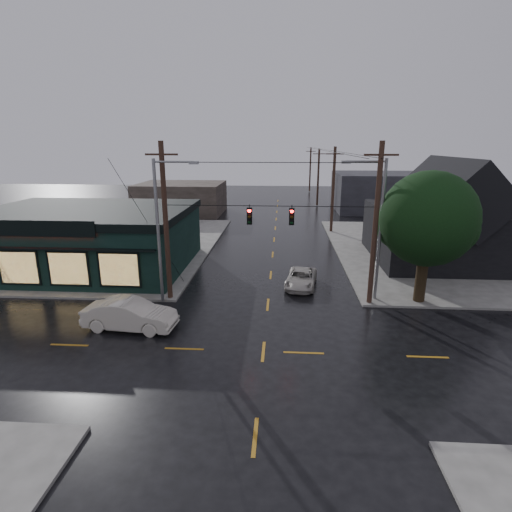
# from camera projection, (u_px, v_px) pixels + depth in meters

# --- Properties ---
(ground_plane) EXTENTS (160.00, 160.00, 0.00)m
(ground_plane) POSITION_uv_depth(u_px,v_px,m) (263.00, 352.00, 19.87)
(ground_plane) COLOR black
(sidewalk_nw) EXTENTS (28.00, 28.00, 0.15)m
(sidewalk_nw) POSITION_uv_depth(u_px,v_px,m) (76.00, 245.00, 40.32)
(sidewalk_nw) COLOR #5E5D58
(sidewalk_nw) RESTS_ON ground
(sidewalk_ne) EXTENTS (28.00, 28.00, 0.15)m
(sidewalk_ne) POSITION_uv_depth(u_px,v_px,m) (484.00, 252.00, 37.78)
(sidewalk_ne) COLOR #5E5D58
(sidewalk_ne) RESTS_ON ground
(pizza_shop) EXTENTS (16.30, 12.34, 4.90)m
(pizza_shop) POSITION_uv_depth(u_px,v_px,m) (88.00, 238.00, 32.55)
(pizza_shop) COLOR black
(pizza_shop) RESTS_ON ground
(ne_building) EXTENTS (12.60, 11.60, 8.75)m
(ne_building) POSITION_uv_depth(u_px,v_px,m) (449.00, 210.00, 34.02)
(ne_building) COLOR black
(ne_building) RESTS_ON ground
(corner_tree) EXTENTS (5.90, 5.90, 8.33)m
(corner_tree) POSITION_uv_depth(u_px,v_px,m) (428.00, 219.00, 24.47)
(corner_tree) COLOR black
(corner_tree) RESTS_ON ground
(utility_pole_nw) EXTENTS (2.00, 0.32, 10.15)m
(utility_pole_nw) POSITION_uv_depth(u_px,v_px,m) (171.00, 299.00, 26.53)
(utility_pole_nw) COLOR black
(utility_pole_nw) RESTS_ON ground
(utility_pole_ne) EXTENTS (2.00, 0.32, 10.15)m
(utility_pole_ne) POSITION_uv_depth(u_px,v_px,m) (369.00, 304.00, 25.70)
(utility_pole_ne) COLOR black
(utility_pole_ne) RESTS_ON ground
(utility_pole_far_a) EXTENTS (2.00, 0.32, 9.65)m
(utility_pole_far_a) POSITION_uv_depth(u_px,v_px,m) (331.00, 232.00, 46.34)
(utility_pole_far_a) COLOR black
(utility_pole_far_a) RESTS_ON ground
(utility_pole_far_b) EXTENTS (2.00, 0.32, 9.15)m
(utility_pole_far_b) POSITION_uv_depth(u_px,v_px,m) (317.00, 206.00, 65.53)
(utility_pole_far_b) COLOR black
(utility_pole_far_b) RESTS_ON ground
(utility_pole_far_c) EXTENTS (2.00, 0.32, 9.15)m
(utility_pole_far_c) POSITION_uv_depth(u_px,v_px,m) (309.00, 192.00, 84.73)
(utility_pole_far_c) COLOR black
(utility_pole_far_c) RESTS_ON ground
(span_signal_assembly) EXTENTS (13.00, 0.48, 1.23)m
(span_signal_assembly) POSITION_uv_depth(u_px,v_px,m) (270.00, 216.00, 24.55)
(span_signal_assembly) COLOR black
(span_signal_assembly) RESTS_ON ground
(streetlight_nw) EXTENTS (5.40, 0.30, 9.15)m
(streetlight_nw) POSITION_uv_depth(u_px,v_px,m) (163.00, 303.00, 25.87)
(streetlight_nw) COLOR gray
(streetlight_nw) RESTS_ON ground
(streetlight_ne) EXTENTS (5.40, 0.30, 9.15)m
(streetlight_ne) POSITION_uv_depth(u_px,v_px,m) (374.00, 300.00, 26.34)
(streetlight_ne) COLOR gray
(streetlight_ne) RESTS_ON ground
(bg_building_west) EXTENTS (12.00, 10.00, 4.40)m
(bg_building_west) POSITION_uv_depth(u_px,v_px,m) (181.00, 198.00, 58.56)
(bg_building_west) COLOR #2E2721
(bg_building_west) RESTS_ON ground
(bg_building_east) EXTENTS (14.00, 12.00, 5.60)m
(bg_building_east) POSITION_uv_depth(u_px,v_px,m) (381.00, 192.00, 61.29)
(bg_building_east) COLOR #252429
(bg_building_east) RESTS_ON ground
(sedan_cream) EXTENTS (5.26, 2.22, 1.69)m
(sedan_cream) POSITION_uv_depth(u_px,v_px,m) (130.00, 315.00, 22.11)
(sedan_cream) COLOR beige
(sedan_cream) RESTS_ON ground
(suv_silver) EXTENTS (2.64, 4.66, 1.23)m
(suv_silver) POSITION_uv_depth(u_px,v_px,m) (301.00, 278.00, 28.72)
(suv_silver) COLOR #B0AAA2
(suv_silver) RESTS_ON ground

